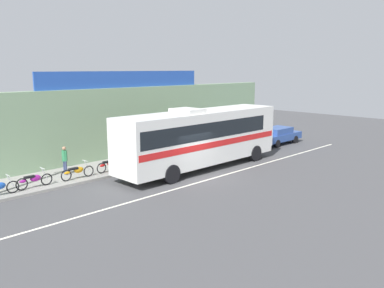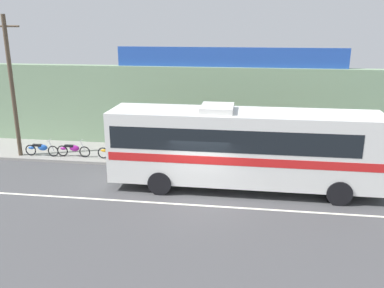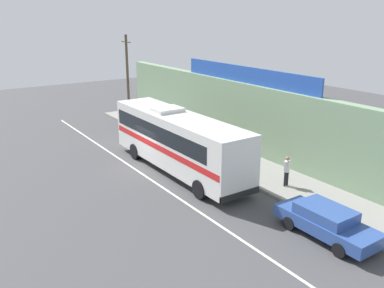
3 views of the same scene
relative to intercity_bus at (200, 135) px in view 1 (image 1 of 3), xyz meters
The scene contains 13 objects.
ground_plane 2.95m from the intercity_bus, 142.83° to the right, with size 70.00×70.00×0.00m, color #444447.
sidewalk_slab 4.71m from the intercity_bus, 113.22° to the left, with size 30.00×3.60×0.14m, color gray.
storefront_facade 6.31m from the intercity_bus, 105.49° to the left, with size 30.00×0.70×4.80m, color gray.
storefront_billboard 6.97m from the intercity_bus, 98.65° to the left, with size 12.99×0.12×1.10m, color #234CAD.
road_center_stripe 3.38m from the intercity_bus, 129.03° to the right, with size 30.00×0.14×0.01m, color silver.
intercity_bus is the anchor object (origin of this frame).
parked_car 10.44m from the intercity_bus, ahead, with size 4.58×1.87×1.37m.
motorcycle_blue 9.73m from the intercity_bus, 163.01° to the left, with size 1.90×0.56×0.94m.
motorcycle_red 5.65m from the intercity_bus, 148.55° to the left, with size 1.83×0.56×0.94m.
motorcycle_green 7.50m from the intercity_bus, 157.91° to the left, with size 1.97×0.56×0.94m.
pedestrian_far_right 6.74m from the intercity_bus, 32.45° to the left, with size 0.30×0.48×1.71m.
pedestrian_far_left 8.01m from the intercity_bus, 149.03° to the left, with size 0.30×0.48×1.62m.
pedestrian_near_shop 4.47m from the intercity_bus, 114.94° to the left, with size 0.30×0.48×1.56m.
Camera 1 is at (-15.59, -15.26, 6.09)m, focal length 37.30 mm.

